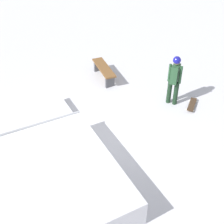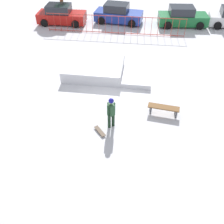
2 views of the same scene
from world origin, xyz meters
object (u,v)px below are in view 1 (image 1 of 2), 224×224
Objects in this scene: skate_ramp at (53,166)px; skateboard at (192,104)px; park_bench at (104,70)px; skater at (175,77)px.

skateboard is (0.34, -5.12, -0.24)m from skate_ramp.
skate_ramp is 5.03m from park_bench.
skate_ramp is 3.40× the size of park_bench.
skate_ramp is 7.29× the size of skateboard.
skater is at bearing -158.01° from park_bench.
skateboard is at bearing -154.45° from park_bench.
skater is 2.92m from park_bench.
skateboard is (-0.52, -0.45, -0.93)m from skater.
park_bench is (3.50, -3.61, 0.04)m from skate_ramp.
park_bench is at bearing -99.94° from skateboard.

